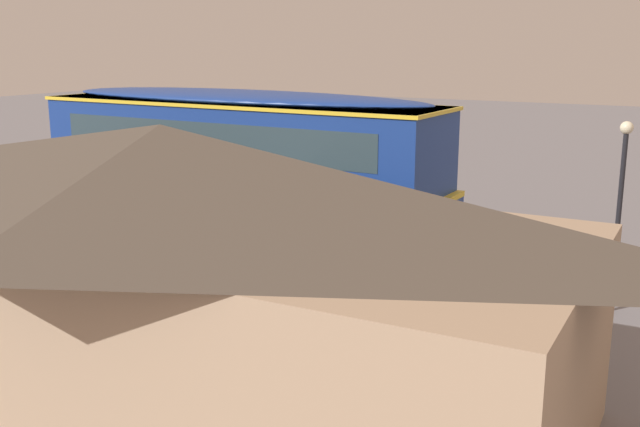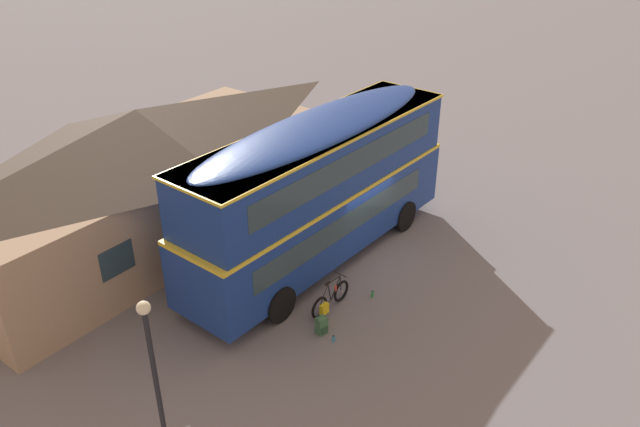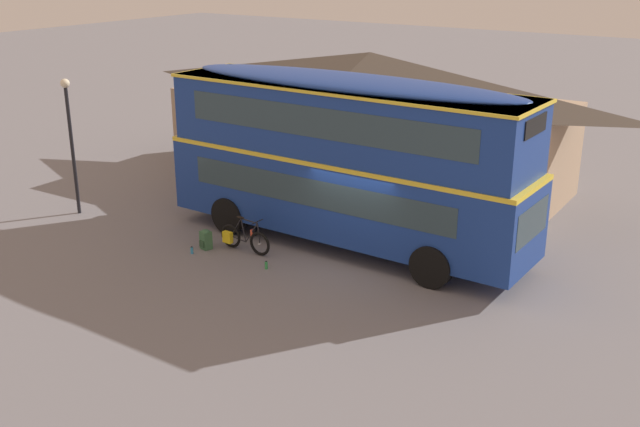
# 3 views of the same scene
# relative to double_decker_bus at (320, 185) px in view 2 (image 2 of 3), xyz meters

# --- Properties ---
(ground_plane) EXTENTS (120.00, 120.00, 0.00)m
(ground_plane) POSITION_rel_double_decker_bus_xyz_m (0.95, -0.88, -2.64)
(ground_plane) COLOR slate
(double_decker_bus) EXTENTS (10.68, 2.78, 4.79)m
(double_decker_bus) POSITION_rel_double_decker_bus_xyz_m (0.00, 0.00, 0.00)
(double_decker_bus) COLOR black
(double_decker_bus) RESTS_ON ground
(touring_bicycle) EXTENTS (1.71, 0.46, 1.00)m
(touring_bicycle) POSITION_rel_double_decker_bus_xyz_m (-2.08, -1.98, -2.27)
(touring_bicycle) COLOR black
(touring_bicycle) RESTS_ON ground
(backpack_on_ground) EXTENTS (0.34, 0.35, 0.57)m
(backpack_on_ground) POSITION_rel_double_decker_bus_xyz_m (-3.05, -2.43, -2.35)
(backpack_on_ground) COLOR #386642
(backpack_on_ground) RESTS_ON ground
(water_bottle_green_metal) EXTENTS (0.08, 0.08, 0.23)m
(water_bottle_green_metal) POSITION_rel_double_decker_bus_xyz_m (-0.80, -2.62, -2.54)
(water_bottle_green_metal) COLOR green
(water_bottle_green_metal) RESTS_ON ground
(water_bottle_blue_sports) EXTENTS (0.08, 0.08, 0.21)m
(water_bottle_blue_sports) POSITION_rel_double_decker_bus_xyz_m (-3.14, -2.91, -2.55)
(water_bottle_blue_sports) COLOR #338CBF
(water_bottle_blue_sports) RESTS_ON ground
(pub_building) EXTENTS (13.87, 6.16, 4.62)m
(pub_building) POSITION_rel_double_decker_bus_xyz_m (-2.48, 5.53, -0.28)
(pub_building) COLOR tan
(pub_building) RESTS_ON ground
(street_lamp) EXTENTS (0.28, 0.28, 4.26)m
(street_lamp) POSITION_rel_double_decker_bus_xyz_m (-8.45, -2.39, 0.02)
(street_lamp) COLOR black
(street_lamp) RESTS_ON ground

